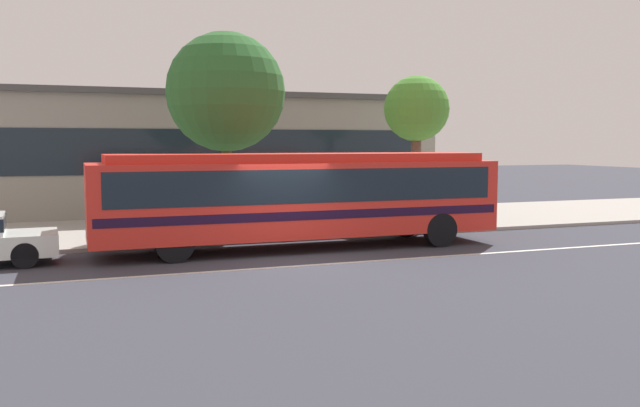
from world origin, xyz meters
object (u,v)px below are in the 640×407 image
(street_tree_near_stop, at_px, (226,92))
(street_tree_mid_block, at_px, (417,111))
(transit_bus, at_px, (301,193))
(pedestrian_waiting_near_sign, at_px, (335,202))
(pedestrian_walking_along_curb, at_px, (305,202))
(bus_stop_sign, at_px, (383,181))

(street_tree_near_stop, xyz_separation_m, street_tree_mid_block, (7.37, 0.50, -0.46))
(transit_bus, relative_size, pedestrian_waiting_near_sign, 7.04)
(pedestrian_walking_along_curb, distance_m, street_tree_near_stop, 4.47)
(transit_bus, bearing_deg, pedestrian_walking_along_curb, 67.94)
(street_tree_near_stop, bearing_deg, street_tree_mid_block, 3.92)
(pedestrian_walking_along_curb, xyz_separation_m, street_tree_mid_block, (5.07, 1.87, 3.13))
(pedestrian_waiting_near_sign, bearing_deg, pedestrian_walking_along_curb, -173.47)
(bus_stop_sign, height_order, street_tree_near_stop, street_tree_near_stop)
(pedestrian_waiting_near_sign, relative_size, pedestrian_walking_along_curb, 0.97)
(pedestrian_waiting_near_sign, height_order, street_tree_mid_block, street_tree_mid_block)
(pedestrian_waiting_near_sign, distance_m, street_tree_near_stop, 5.12)
(transit_bus, xyz_separation_m, pedestrian_waiting_near_sign, (2.07, 2.49, -0.51))
(pedestrian_waiting_near_sign, height_order, street_tree_near_stop, street_tree_near_stop)
(pedestrian_waiting_near_sign, xyz_separation_m, pedestrian_walking_along_curb, (-1.11, -0.13, 0.03))
(pedestrian_waiting_near_sign, bearing_deg, street_tree_mid_block, 23.79)
(pedestrian_waiting_near_sign, relative_size, street_tree_mid_block, 0.31)
(pedestrian_waiting_near_sign, bearing_deg, transit_bus, -129.73)
(pedestrian_walking_along_curb, bearing_deg, bus_stop_sign, -9.99)
(street_tree_near_stop, bearing_deg, transit_bus, -70.32)
(pedestrian_waiting_near_sign, bearing_deg, street_tree_near_stop, 160.01)
(street_tree_near_stop, height_order, street_tree_mid_block, street_tree_near_stop)
(pedestrian_waiting_near_sign, xyz_separation_m, bus_stop_sign, (1.46, -0.58, 0.69))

